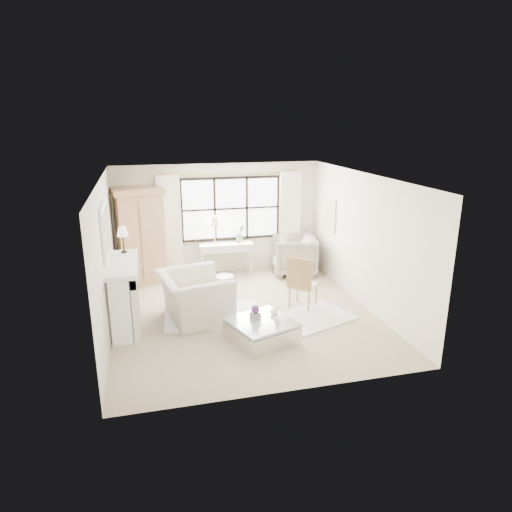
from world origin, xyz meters
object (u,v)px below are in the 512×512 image
object	(u,v)px
club_armchair	(195,297)
coffee_table	(261,331)
console_table	(226,259)
armoire	(141,235)

from	to	relation	value
club_armchair	coffee_table	bearing A→B (deg)	-150.22
console_table	club_armchair	size ratio (longest dim) A/B	0.96
coffee_table	console_table	bearing A→B (deg)	69.79
club_armchair	coffee_table	size ratio (longest dim) A/B	1.09
armoire	coffee_table	bearing A→B (deg)	-72.98
armoire	club_armchair	bearing A→B (deg)	-79.81
club_armchair	coffee_table	xyz separation A→B (m)	(1.00, -1.21, -0.27)
armoire	coffee_table	distance (m)	4.17
console_table	armoire	bearing A→B (deg)	-174.69
club_armchair	coffee_table	world-z (taller)	club_armchair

